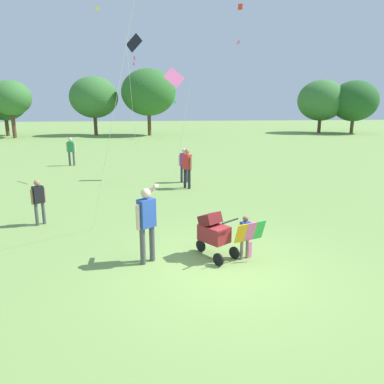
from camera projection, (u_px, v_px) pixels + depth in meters
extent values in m
plane|color=#75994C|center=(225.00, 272.00, 7.48)|extent=(120.00, 120.00, 0.00)
cylinder|color=brown|center=(7.00, 128.00, 36.82)|extent=(0.36, 0.36, 1.66)
ellipsoid|color=#235623|center=(4.00, 102.00, 36.21)|extent=(4.27, 3.84, 3.63)
cylinder|color=brown|center=(14.00, 126.00, 34.67)|extent=(0.36, 0.36, 2.22)
ellipsoid|color=#387033|center=(10.00, 98.00, 34.04)|extent=(3.78, 3.40, 3.21)
cylinder|color=brown|center=(96.00, 126.00, 37.66)|extent=(0.36, 0.36, 1.87)
ellipsoid|color=#387033|center=(94.00, 97.00, 36.96)|extent=(4.86, 4.37, 4.13)
cylinder|color=brown|center=(149.00, 125.00, 37.36)|extent=(0.36, 0.36, 2.12)
ellipsoid|color=#2D6628|center=(148.00, 92.00, 36.58)|extent=(5.44, 4.89, 4.62)
cylinder|color=brown|center=(319.00, 126.00, 40.66)|extent=(0.36, 0.36, 1.45)
ellipsoid|color=#387033|center=(321.00, 100.00, 39.99)|extent=(5.17, 4.65, 4.40)
cylinder|color=brown|center=(352.00, 127.00, 39.92)|extent=(0.36, 0.36, 1.43)
ellipsoid|color=#235623|center=(355.00, 101.00, 39.26)|extent=(5.06, 4.55, 4.30)
cylinder|color=#7F705B|center=(247.00, 247.00, 8.08)|extent=(0.07, 0.07, 0.49)
cylinder|color=#7F705B|center=(242.00, 249.00, 8.01)|extent=(0.07, 0.07, 0.49)
cube|color=#284CA8|center=(245.00, 230.00, 7.94)|extent=(0.25, 0.20, 0.37)
cylinder|color=brown|center=(250.00, 230.00, 8.01)|extent=(0.05, 0.05, 0.33)
cylinder|color=brown|center=(240.00, 232.00, 7.89)|extent=(0.05, 0.05, 0.33)
sphere|color=brown|center=(246.00, 219.00, 7.88)|extent=(0.13, 0.13, 0.13)
cube|color=green|center=(259.00, 230.00, 7.90)|extent=(0.28, 0.24, 0.44)
cube|color=pink|center=(250.00, 232.00, 7.79)|extent=(0.28, 0.24, 0.44)
cube|color=#F4A319|center=(241.00, 234.00, 7.67)|extent=(0.28, 0.24, 0.44)
cube|color=pink|center=(250.00, 250.00, 7.87)|extent=(0.08, 0.04, 0.36)
cylinder|color=#4C4C51|center=(143.00, 246.00, 7.73)|extent=(0.12, 0.12, 0.81)
cylinder|color=#4C4C51|center=(152.00, 243.00, 7.91)|extent=(0.12, 0.12, 0.81)
cube|color=#284CA8|center=(146.00, 213.00, 7.65)|extent=(0.41, 0.39, 0.61)
cylinder|color=beige|center=(138.00, 217.00, 7.51)|extent=(0.09, 0.09, 0.54)
cylinder|color=beige|center=(150.00, 191.00, 7.79)|extent=(0.38, 0.44, 0.38)
sphere|color=beige|center=(146.00, 193.00, 7.54)|extent=(0.21, 0.21, 0.21)
cylinder|color=black|center=(201.00, 246.00, 8.45)|extent=(0.20, 0.25, 0.28)
cylinder|color=black|center=(218.00, 260.00, 7.71)|extent=(0.20, 0.25, 0.28)
cylinder|color=black|center=(234.00, 253.00, 8.05)|extent=(0.20, 0.25, 0.28)
cube|color=maroon|center=(214.00, 233.00, 8.05)|extent=(0.74, 0.78, 0.36)
cube|color=maroon|center=(210.00, 219.00, 8.07)|extent=(0.58, 0.58, 0.35)
cylinder|color=black|center=(230.00, 221.00, 7.63)|extent=(0.41, 0.32, 0.04)
cylinder|color=silver|center=(116.00, 103.00, 8.20)|extent=(1.80, 2.11, 6.73)
cube|color=pink|center=(174.00, 78.00, 15.68)|extent=(0.93, 0.26, 0.89)
cube|color=green|center=(175.00, 92.00, 15.79)|extent=(0.09, 0.08, 0.14)
cube|color=green|center=(175.00, 97.00, 15.91)|extent=(0.09, 0.07, 0.14)
cube|color=green|center=(175.00, 102.00, 15.93)|extent=(0.09, 0.08, 0.14)
cylinder|color=silver|center=(183.00, 133.00, 15.56)|extent=(0.60, 1.47, 4.21)
cube|color=black|center=(134.00, 43.00, 15.14)|extent=(0.72, 0.74, 0.86)
cube|color=pink|center=(135.00, 58.00, 15.27)|extent=(0.08, 0.04, 0.14)
cube|color=pink|center=(134.00, 64.00, 15.35)|extent=(0.09, 0.06, 0.14)
cylinder|color=silver|center=(133.00, 117.00, 14.31)|extent=(0.13, 3.21, 5.58)
cube|color=pink|center=(238.00, 42.00, 33.14)|extent=(0.31, 0.33, 0.41)
cube|color=white|center=(320.00, 47.00, 35.48)|extent=(0.22, 0.27, 0.24)
cube|color=red|center=(240.00, 7.00, 32.53)|extent=(0.44, 0.28, 0.49)
cube|color=yellow|center=(97.00, 9.00, 25.45)|extent=(0.34, 0.28, 0.24)
cylinder|color=#4C4C51|center=(44.00, 213.00, 10.33)|extent=(0.09, 0.09, 0.64)
cylinder|color=#4C4C51|center=(37.00, 215.00, 10.19)|extent=(0.09, 0.09, 0.64)
cube|color=black|center=(38.00, 195.00, 10.13)|extent=(0.33, 0.31, 0.48)
cylinder|color=#A37556|center=(44.00, 195.00, 10.25)|extent=(0.07, 0.07, 0.43)
cylinder|color=#A37556|center=(32.00, 197.00, 10.01)|extent=(0.07, 0.07, 0.43)
sphere|color=#A37556|center=(37.00, 183.00, 10.04)|extent=(0.16, 0.16, 0.16)
cylinder|color=#33384C|center=(187.00, 174.00, 15.65)|extent=(0.10, 0.10, 0.72)
cylinder|color=#33384C|center=(182.00, 174.00, 15.71)|extent=(0.10, 0.10, 0.72)
cube|color=purple|center=(184.00, 160.00, 15.53)|extent=(0.36, 0.30, 0.54)
cylinder|color=beige|center=(188.00, 161.00, 15.49)|extent=(0.08, 0.08, 0.48)
cylinder|color=beige|center=(180.00, 160.00, 15.59)|extent=(0.08, 0.08, 0.48)
sphere|color=beige|center=(184.00, 151.00, 15.44)|extent=(0.19, 0.19, 0.19)
cylinder|color=#4C4C51|center=(70.00, 159.00, 19.78)|extent=(0.11, 0.11, 0.75)
cylinder|color=#4C4C51|center=(74.00, 159.00, 19.79)|extent=(0.11, 0.11, 0.75)
cube|color=#2D8C4C|center=(71.00, 147.00, 19.62)|extent=(0.34, 0.22, 0.56)
cylinder|color=beige|center=(67.00, 147.00, 19.63)|extent=(0.08, 0.08, 0.50)
cylinder|color=beige|center=(75.00, 147.00, 19.64)|extent=(0.08, 0.08, 0.50)
sphere|color=beige|center=(70.00, 139.00, 19.53)|extent=(0.19, 0.19, 0.19)
cylinder|color=#232328|center=(189.00, 179.00, 14.49)|extent=(0.11, 0.11, 0.78)
cylinder|color=#232328|center=(185.00, 178.00, 14.66)|extent=(0.11, 0.11, 0.78)
cube|color=red|center=(187.00, 162.00, 14.41)|extent=(0.38, 0.40, 0.59)
cylinder|color=#A37556|center=(191.00, 163.00, 14.27)|extent=(0.08, 0.08, 0.52)
cylinder|color=#A37556|center=(183.00, 162.00, 14.56)|extent=(0.08, 0.08, 0.52)
sphere|color=#A37556|center=(187.00, 151.00, 14.31)|extent=(0.20, 0.20, 0.20)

